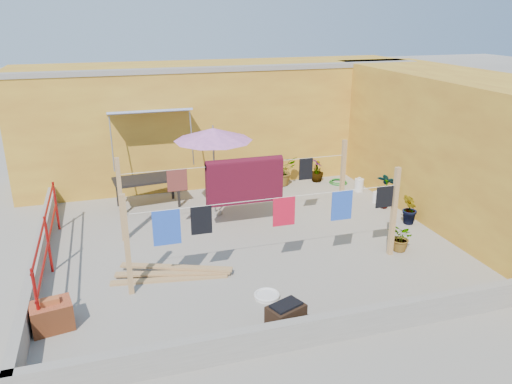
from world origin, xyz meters
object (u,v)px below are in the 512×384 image
(brazier, at_px, (286,318))
(green_hose, at_px, (338,182))
(patio_umbrella, at_px, (213,135))
(brick_stack, at_px, (52,316))
(water_jug_a, at_px, (376,197))
(water_jug_b, at_px, (359,185))
(outdoor_table, at_px, (147,181))
(plant_back_a, at_px, (282,171))
(white_basin, at_px, (267,295))

(brazier, height_order, green_hose, brazier)
(patio_umbrella, xyz_separation_m, green_hose, (3.80, 1.23, -1.89))
(brick_stack, xyz_separation_m, water_jug_a, (7.40, 3.32, -0.09))
(brazier, distance_m, water_jug_a, 6.01)
(water_jug_b, bearing_deg, water_jug_a, -88.89)
(outdoor_table, bearing_deg, brazier, -75.95)
(outdoor_table, height_order, green_hose, outdoor_table)
(patio_umbrella, height_order, green_hose, patio_umbrella)
(plant_back_a, bearing_deg, outdoor_table, -171.11)
(patio_umbrella, height_order, water_jug_a, patio_umbrella)
(water_jug_b, bearing_deg, brazier, -127.23)
(outdoor_table, bearing_deg, brick_stack, -111.80)
(outdoor_table, distance_m, brick_stack, 5.09)
(white_basin, relative_size, water_jug_b, 1.14)
(brazier, relative_size, plant_back_a, 0.77)
(water_jug_b, xyz_separation_m, plant_back_a, (-1.79, 1.08, 0.24))
(green_hose, bearing_deg, patio_umbrella, -162.02)
(plant_back_a, bearing_deg, water_jug_a, -47.39)
(white_basin, bearing_deg, water_jug_a, 40.47)
(patio_umbrella, bearing_deg, water_jug_b, 6.79)
(white_basin, bearing_deg, brick_stack, 177.90)
(outdoor_table, xyz_separation_m, water_jug_a, (5.52, -1.39, -0.53))
(patio_umbrella, bearing_deg, water_jug_a, -5.77)
(water_jug_b, xyz_separation_m, green_hose, (-0.24, 0.75, -0.13))
(brick_stack, xyz_separation_m, water_jug_b, (7.38, 4.21, -0.05))
(brazier, xyz_separation_m, green_hose, (3.80, 6.07, -0.20))
(patio_umbrella, distance_m, white_basin, 4.29)
(green_hose, xyz_separation_m, plant_back_a, (-1.56, 0.33, 0.38))
(outdoor_table, height_order, water_jug_b, outdoor_table)
(patio_umbrella, bearing_deg, brazier, -90.08)
(patio_umbrella, height_order, brick_stack, patio_umbrella)
(water_jug_a, distance_m, green_hose, 1.66)
(white_basin, height_order, green_hose, same)
(water_jug_b, relative_size, plant_back_a, 0.47)
(outdoor_table, xyz_separation_m, brazier, (1.46, -5.82, -0.43))
(green_hose, bearing_deg, brazier, -122.07)
(water_jug_a, bearing_deg, green_hose, 98.86)
(brick_stack, xyz_separation_m, white_basin, (3.37, -0.12, -0.18))
(water_jug_a, distance_m, plant_back_a, 2.69)
(patio_umbrella, height_order, water_jug_b, patio_umbrella)
(patio_umbrella, height_order, outdoor_table, patio_umbrella)
(patio_umbrella, height_order, plant_back_a, patio_umbrella)
(white_basin, xyz_separation_m, plant_back_a, (2.22, 5.41, 0.37))
(water_jug_a, bearing_deg, outdoor_table, 165.85)
(green_hose, bearing_deg, white_basin, -126.62)
(plant_back_a, bearing_deg, white_basin, -112.32)
(outdoor_table, bearing_deg, water_jug_b, -5.20)
(water_jug_a, bearing_deg, white_basin, -139.53)
(white_basin, bearing_deg, patio_umbrella, 90.31)
(water_jug_a, bearing_deg, patio_umbrella, 174.23)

